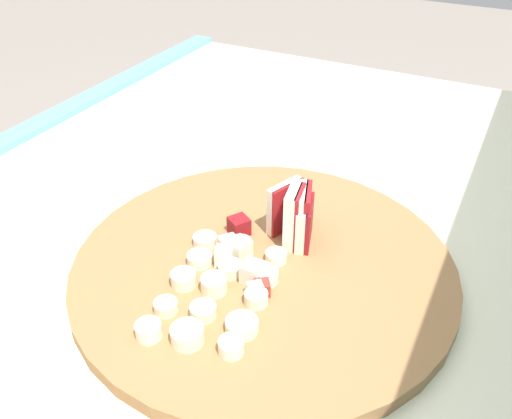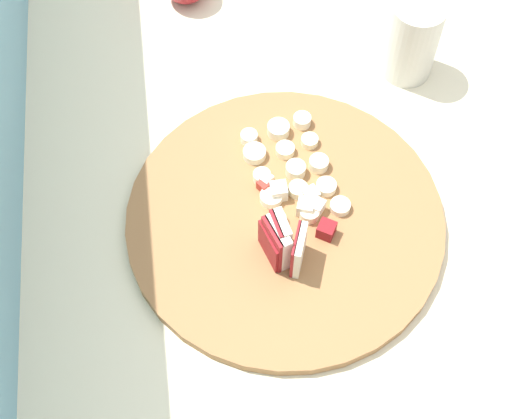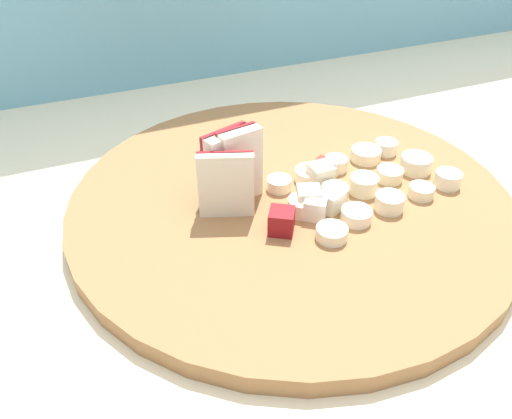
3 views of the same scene
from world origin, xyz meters
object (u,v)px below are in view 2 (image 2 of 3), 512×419
object	(u,v)px
apple_dice_pile	(300,203)
small_jar	(412,40)
apple_wedge_fan	(280,243)
banana_slice_rows	(291,168)
cutting_board	(285,220)

from	to	relation	value
apple_dice_pile	small_jar	world-z (taller)	small_jar
apple_wedge_fan	banana_slice_rows	world-z (taller)	apple_wedge_fan
apple_dice_pile	banana_slice_rows	distance (m)	0.06
apple_dice_pile	small_jar	xyz separation A→B (m)	(0.21, -0.19, 0.03)
cutting_board	apple_dice_pile	bearing A→B (deg)	-60.15
cutting_board	apple_wedge_fan	bearing A→B (deg)	164.27
cutting_board	small_jar	bearing A→B (deg)	-42.65
cutting_board	apple_wedge_fan	xyz separation A→B (m)	(-0.05, 0.01, 0.04)
banana_slice_rows	cutting_board	bearing A→B (deg)	165.56
apple_wedge_fan	small_jar	distance (m)	0.36
apple_dice_pile	banana_slice_rows	size ratio (longest dim) A/B	0.64
apple_wedge_fan	banana_slice_rows	bearing A→B (deg)	-15.00
apple_dice_pile	apple_wedge_fan	bearing A→B (deg)	151.06
cutting_board	apple_dice_pile	world-z (taller)	apple_dice_pile
cutting_board	apple_wedge_fan	size ratio (longest dim) A/B	5.99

